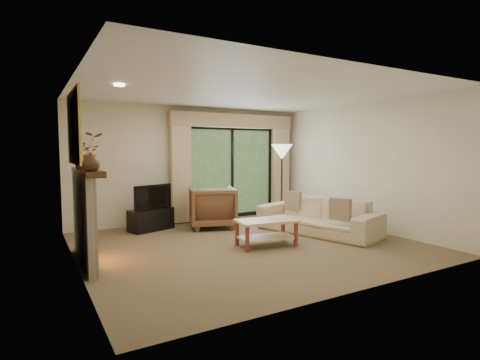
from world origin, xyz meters
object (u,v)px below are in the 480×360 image
armchair (212,207)px  sofa (318,216)px  media_console (151,219)px  coffee_table (266,233)px

armchair → sofa: 2.19m
media_console → sofa: (2.76, -1.91, 0.13)m
media_console → coffee_table: 2.59m
sofa → coffee_table: bearing=-94.9°
media_console → sofa: bearing=-52.9°
media_console → armchair: armchair is taller
media_console → armchair: bearing=-34.9°
media_console → coffee_table: (1.34, -2.22, 0.01)m
media_console → armchair: size_ratio=0.93×
armchair → sofa: size_ratio=0.40×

